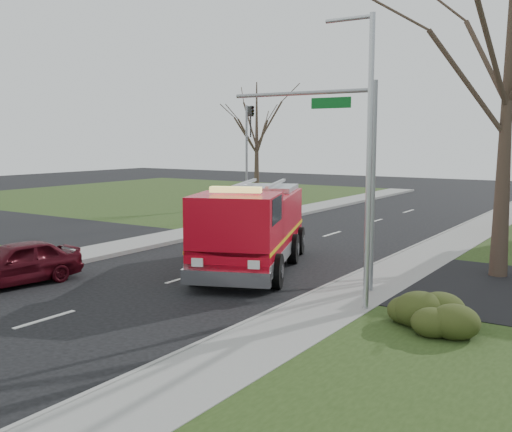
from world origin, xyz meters
The scene contains 11 objects.
ground centered at (0.00, 0.00, 0.00)m, with size 120.00×120.00×0.00m, color black.
sidewalk_right centered at (6.20, 0.00, 0.07)m, with size 2.40×80.00×0.15m, color gray.
sidewalk_left centered at (-6.20, 0.00, 0.07)m, with size 2.40×80.00×0.15m, color gray.
hedge_corner centered at (9.00, -1.00, 0.58)m, with size 2.80×2.00×0.90m, color #283312.
bare_tree_near centered at (9.50, 6.00, 7.41)m, with size 6.00×6.00×12.00m.
bare_tree_left centered at (-10.00, 20.00, 5.56)m, with size 4.50×4.50×9.00m.
traffic_signal_mast centered at (5.21, 1.50, 4.71)m, with size 5.29×0.18×6.80m.
streetlight_pole centered at (7.14, -0.50, 4.55)m, with size 1.48×0.16×8.40m.
utility_pole_far centered at (-6.80, 14.00, 3.50)m, with size 0.14×0.14×7.00m, color gray.
fire_engine centered at (1.21, 2.55, 1.54)m, with size 5.84×8.90×3.40m.
parked_car_maroon centered at (-4.20, -3.96, 0.76)m, with size 1.80×4.47×1.52m, color #450B13.
Camera 1 is at (13.77, -16.25, 5.00)m, focal length 42.00 mm.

